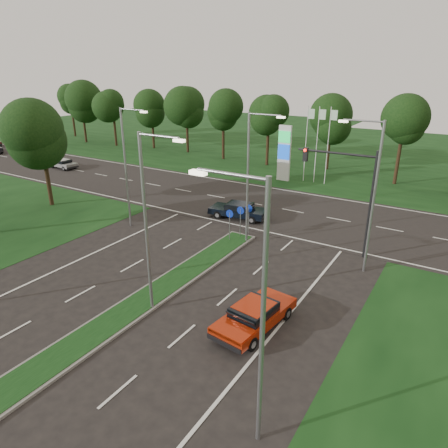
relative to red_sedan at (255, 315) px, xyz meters
The scene contains 18 objects.
ground 9.55m from the red_sedan, 129.03° to the right, with size 160.00×160.00×0.00m, color black.
verge_far 47.98m from the red_sedan, 97.18° to the left, with size 160.00×50.00×0.02m, color black.
cross_road 17.67m from the red_sedan, 109.86° to the left, with size 160.00×12.00×0.02m, color black.
median_kerb 6.92m from the red_sedan, 150.47° to the right, with size 2.00×26.00×0.12m, color slate.
streetlight_median_near 6.80m from the red_sedan, 164.38° to the right, with size 2.53×0.22×9.00m.
streetlight_median_far 10.87m from the red_sedan, 120.15° to the left, with size 2.53×0.22×9.00m.
streetlight_left_far 16.35m from the red_sedan, 155.21° to the left, with size 2.53×0.22×9.00m.
streetlight_right_far 10.06m from the red_sedan, 71.96° to the left, with size 2.53×0.22×9.00m.
streetlight_right_near 7.50m from the red_sedan, 62.56° to the right, with size 2.53×0.22×9.00m.
traffic_signal 11.38m from the red_sedan, 83.58° to the left, with size 5.10×0.42×7.00m.
median_signs 10.87m from the red_sedan, 123.67° to the left, with size 1.16×1.76×2.38m.
gas_pylon 27.57m from the red_sedan, 110.88° to the left, with size 5.80×1.26×8.00m.
tree_left_far 25.36m from the red_sedan, 164.70° to the left, with size 5.20×5.20×8.86m.
treeline_far 33.63m from the red_sedan, 100.27° to the left, with size 6.00×6.00×9.90m.
red_sedan is the anchor object (origin of this frame).
navy_sedan 15.02m from the red_sedan, 122.91° to the left, with size 4.89×2.56×1.28m.
far_car_a 39.13m from the red_sedan, 155.15° to the left, with size 3.98×1.92×1.12m.
far_car_b 49.77m from the red_sedan, 158.11° to the left, with size 3.99×1.84×1.13m.
Camera 1 is at (13.25, -6.95, 11.52)m, focal length 32.00 mm.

